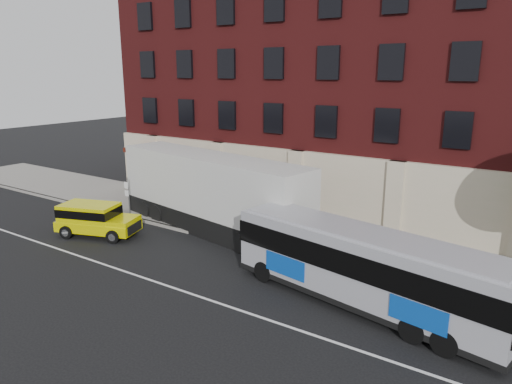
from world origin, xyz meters
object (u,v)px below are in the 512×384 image
Objects in this scene: sign_pole at (128,195)px; yellow_suv at (94,218)px; shipping_container at (211,194)px; city_bus at (364,266)px.

sign_pole is 3.41m from yellow_suv.
shipping_container is at bearing 40.77° from yellow_suv.
sign_pole is 16.32m from city_bus.
city_bus reaches higher than sign_pole.
yellow_suv is (0.96, -3.25, -0.45)m from sign_pole.
sign_pole is 5.88m from shipping_container.
shipping_container is (5.77, 0.90, 0.67)m from sign_pole.
shipping_container is (-10.31, 3.67, 0.46)m from city_bus.
city_bus is at bearing -19.59° from shipping_container.
sign_pole is 0.22× the size of city_bus.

